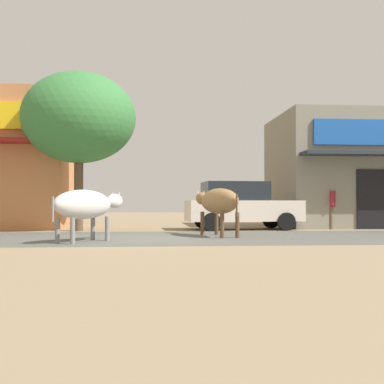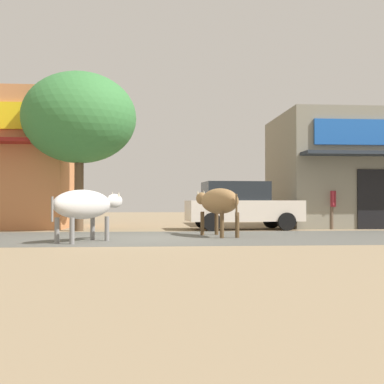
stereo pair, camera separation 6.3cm
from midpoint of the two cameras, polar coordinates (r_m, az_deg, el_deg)
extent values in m
plane|color=#917B5C|center=(13.90, -5.09, -4.97)|extent=(80.00, 80.00, 0.00)
cube|color=#575750|center=(13.90, -5.09, -4.96)|extent=(72.00, 5.80, 0.00)
cube|color=gray|center=(21.87, 17.36, 2.16)|extent=(6.14, 4.89, 4.36)
cube|color=blue|center=(19.70, 20.10, 6.12)|extent=(4.91, 0.10, 0.90)
cube|color=black|center=(19.42, 19.16, -0.75)|extent=(1.10, 0.06, 2.10)
cylinder|color=brown|center=(17.49, -12.11, -0.08)|extent=(0.30, 0.30, 2.50)
ellipsoid|color=#397C3D|center=(17.71, -12.07, 7.90)|extent=(3.72, 3.72, 2.98)
cube|color=beige|center=(18.10, 5.72, -2.04)|extent=(3.96, 1.94, 0.70)
cube|color=#1E2328|center=(18.03, 4.82, 0.08)|extent=(2.21, 1.70, 0.64)
cylinder|color=black|center=(19.27, 8.75, -3.03)|extent=(0.61, 0.21, 0.60)
cylinder|color=black|center=(17.63, 10.36, -3.19)|extent=(0.61, 0.21, 0.60)
cylinder|color=black|center=(18.69, 1.34, -3.10)|extent=(0.61, 0.21, 0.60)
cylinder|color=black|center=(17.00, 2.29, -3.28)|extent=(0.61, 0.21, 0.60)
ellipsoid|color=silver|center=(12.47, -11.65, -1.33)|extent=(1.58, 1.94, 0.68)
ellipsoid|color=silver|center=(13.41, -8.31, -0.97)|extent=(0.54, 0.62, 0.36)
cone|color=beige|center=(13.52, -8.52, -0.21)|extent=(0.06, 0.06, 0.12)
cone|color=beige|center=(13.40, -7.84, -0.20)|extent=(0.06, 0.06, 0.12)
cylinder|color=gray|center=(13.10, -10.63, -3.89)|extent=(0.11, 0.11, 0.59)
cylinder|color=gray|center=(12.83, -9.11, -3.95)|extent=(0.11, 0.11, 0.59)
cylinder|color=gray|center=(12.17, -14.35, -4.08)|extent=(0.11, 0.11, 0.59)
cylinder|color=gray|center=(11.87, -12.79, -4.16)|extent=(0.11, 0.11, 0.59)
cylinder|color=gray|center=(11.72, -14.83, -1.81)|extent=(0.05, 0.05, 0.55)
ellipsoid|color=olive|center=(14.31, 3.09, -1.00)|extent=(1.17, 2.22, 0.70)
ellipsoid|color=olive|center=(15.53, 1.16, -0.70)|extent=(0.42, 0.61, 0.36)
cone|color=beige|center=(15.55, 0.75, -0.03)|extent=(0.06, 0.06, 0.12)
cone|color=beige|center=(15.62, 1.43, -0.04)|extent=(0.06, 0.06, 0.12)
cylinder|color=brown|center=(14.88, 1.25, -3.44)|extent=(0.11, 0.11, 0.67)
cylinder|color=brown|center=(15.05, 2.81, -3.41)|extent=(0.11, 0.11, 0.67)
cylinder|color=brown|center=(13.60, 3.40, -3.64)|extent=(0.11, 0.11, 0.67)
cylinder|color=brown|center=(13.78, 5.07, -3.61)|extent=(0.11, 0.11, 0.67)
cylinder|color=brown|center=(13.30, 5.00, -1.41)|extent=(0.05, 0.05, 0.56)
cylinder|color=brown|center=(19.10, 14.85, -2.74)|extent=(0.14, 0.14, 0.78)
cylinder|color=brown|center=(18.93, 15.03, -2.75)|extent=(0.14, 0.14, 0.78)
cube|color=maroon|center=(19.01, 14.93, -0.73)|extent=(0.48, 0.44, 0.55)
sphere|color=tan|center=(19.02, 14.92, 0.42)|extent=(0.21, 0.21, 0.21)
cylinder|color=maroon|center=(19.26, 14.66, -0.66)|extent=(0.09, 0.09, 0.50)
cylinder|color=maroon|center=(18.77, 15.19, -0.64)|extent=(0.09, 0.09, 0.50)
camera|label=1|loc=(0.03, -89.88, 0.00)|focal=48.99mm
camera|label=2|loc=(0.03, 90.12, 0.00)|focal=48.99mm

